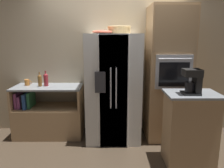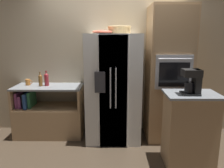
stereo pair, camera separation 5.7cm
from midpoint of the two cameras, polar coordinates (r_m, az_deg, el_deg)
The scene contains 12 objects.
ground_plane at distance 3.88m, azimuth 0.11°, elevation -14.03°, with size 20.00×20.00×0.00m, color #4C3D2D.
wall_back at distance 3.95m, azimuth 0.18°, elevation 7.66°, with size 12.00×0.06×2.80m.
counter_left at distance 4.05m, azimuth -15.74°, elevation -8.26°, with size 1.15×0.55×0.89m.
refrigerator at distance 3.63m, azimuth 0.80°, elevation -1.06°, with size 0.88×0.78×1.76m.
wall_oven at distance 3.74m, azimuth 14.85°, elevation 2.42°, with size 0.68×0.72×2.20m.
island_counter at distance 3.18m, azimuth 19.99°, elevation -10.99°, with size 0.69×0.50×1.00m.
wicker_basket at distance 3.61m, azimuth 2.37°, elevation 14.02°, with size 0.38×0.38×0.12m.
fruit_bowl at distance 3.47m, azimuth -2.09°, elevation 13.47°, with size 0.31×0.31×0.06m.
bottle_tall at distance 3.90m, azimuth -16.35°, elevation 1.26°, with size 0.07×0.07×0.26m.
bottle_short at distance 3.90m, azimuth -17.81°, elevation 1.04°, with size 0.06×0.06×0.24m.
mug at distance 4.06m, azimuth -20.70°, elevation 0.46°, with size 0.12×0.08×0.10m.
coffee_maker at distance 2.93m, azimuth 20.90°, elevation 0.78°, with size 0.22×0.20×0.32m.
Camera 2 is at (0.06, -3.47, 1.72)m, focal length 35.00 mm.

